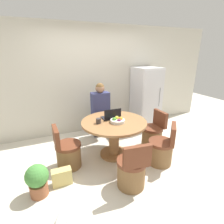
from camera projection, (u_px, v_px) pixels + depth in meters
ground_plane at (116, 161)px, 3.33m from camera, size 12.00×12.00×0.00m
wall_back at (90, 80)px, 4.31m from camera, size 7.00×0.06×2.60m
refrigerator at (146, 98)px, 4.67m from camera, size 0.62×0.68×1.60m
dining_table at (114, 131)px, 3.36m from camera, size 1.23×1.23×0.73m
chair_left_side at (68, 153)px, 3.08m from camera, size 0.45×0.45×0.79m
chair_near_right_corner at (161, 150)px, 3.18m from camera, size 0.52×0.52×0.79m
chair_near_camera at (132, 171)px, 2.62m from camera, size 0.45×0.46×0.79m
chair_right_side at (153, 135)px, 3.77m from camera, size 0.45×0.45×0.79m
person_seated at (100, 109)px, 4.03m from camera, size 0.40×0.37×1.32m
laptop at (111, 116)px, 3.40m from camera, size 0.35×0.23×0.21m
fruit_bowl at (118, 120)px, 3.22m from camera, size 0.27×0.27×0.10m
coffee_cup at (99, 121)px, 3.18m from camera, size 0.09×0.09×0.09m
cat at (63, 218)px, 2.10m from camera, size 0.31×0.40×0.15m
potted_plant at (37, 179)px, 2.46m from camera, size 0.32×0.32×0.49m
handbag at (62, 177)px, 2.71m from camera, size 0.30×0.14×0.26m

